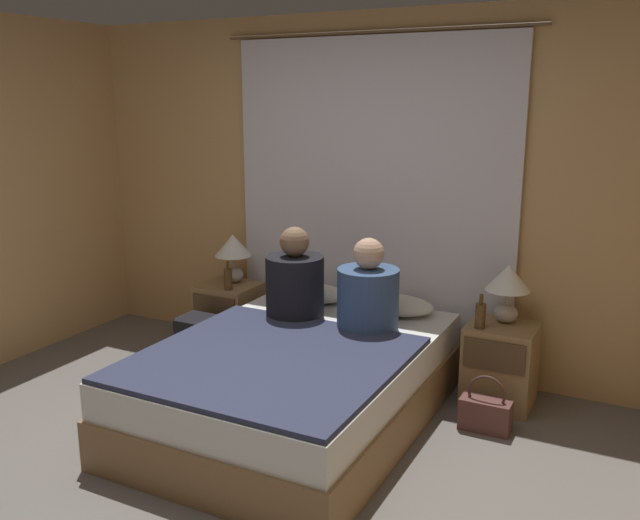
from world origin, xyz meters
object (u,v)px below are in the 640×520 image
object	(u,v)px
person_left_in_bed	(295,282)
lamp_left	(233,250)
nightstand_left	(230,317)
handbag_on_floor	(485,413)
nightstand_right	(500,364)
person_right_in_bed	(368,294)
pillow_left	(313,293)
bed	(297,383)
beer_bottle_on_right_stand	(480,315)
pillow_right	(397,305)
lamp_right	(508,284)
backpack_on_floor	(204,340)
beer_bottle_on_left_stand	(228,279)

from	to	relation	value
person_left_in_bed	lamp_left	bearing A→B (deg)	151.12
nightstand_left	handbag_on_floor	distance (m)	2.13
nightstand_right	person_right_in_bed	world-z (taller)	person_right_in_bed
nightstand_right	person_left_in_bed	world-z (taller)	person_left_in_bed
handbag_on_floor	pillow_left	bearing A→B (deg)	162.89
bed	nightstand_left	bearing A→B (deg)	142.36
person_left_in_bed	handbag_on_floor	world-z (taller)	person_left_in_bed
person_left_in_bed	beer_bottle_on_right_stand	distance (m)	1.21
pillow_right	beer_bottle_on_right_stand	bearing A→B (deg)	-13.21
beer_bottle_on_right_stand	pillow_left	bearing A→B (deg)	173.53
pillow_left	person_left_in_bed	size ratio (longest dim) A/B	0.83
nightstand_left	person_right_in_bed	distance (m)	1.43
nightstand_left	pillow_left	distance (m)	0.77
lamp_right	pillow_left	world-z (taller)	lamp_right
nightstand_right	beer_bottle_on_right_stand	size ratio (longest dim) A/B	2.43
person_right_in_bed	handbag_on_floor	xyz separation A→B (m)	(0.78, -0.04, -0.62)
bed	pillow_left	distance (m)	0.94
nightstand_right	handbag_on_floor	world-z (taller)	nightstand_right
lamp_left	person_left_in_bed	bearing A→B (deg)	-28.88
lamp_left	bed	bearing A→B (deg)	-40.03
backpack_on_floor	pillow_left	bearing A→B (deg)	32.64
bed	person_left_in_bed	xyz separation A→B (m)	(-0.25, 0.44, 0.49)
beer_bottle_on_left_stand	person_left_in_bed	bearing A→B (deg)	-19.22
handbag_on_floor	backpack_on_floor	bearing A→B (deg)	-179.84
pillow_left	person_left_in_bed	distance (m)	0.43
pillow_left	handbag_on_floor	size ratio (longest dim) A/B	1.49
beer_bottle_on_left_stand	handbag_on_floor	distance (m)	2.09
nightstand_right	lamp_left	size ratio (longest dim) A/B	1.40
beer_bottle_on_left_stand	lamp_right	bearing A→B (deg)	5.34
nightstand_left	pillow_right	distance (m)	1.39
beer_bottle_on_left_stand	pillow_right	bearing A→B (deg)	6.28
pillow_right	beer_bottle_on_left_stand	distance (m)	1.29
nightstand_right	beer_bottle_on_right_stand	bearing A→B (deg)	-135.31
bed	lamp_right	xyz separation A→B (m)	(1.04, 0.87, 0.54)
beer_bottle_on_left_stand	handbag_on_floor	size ratio (longest dim) A/B	0.64
beer_bottle_on_left_stand	nightstand_right	bearing A→B (deg)	3.30
person_left_in_bed	beer_bottle_on_left_stand	size ratio (longest dim) A/B	2.80
lamp_left	handbag_on_floor	size ratio (longest dim) A/B	1.10
handbag_on_floor	bed	bearing A→B (deg)	-158.98
beer_bottle_on_left_stand	backpack_on_floor	distance (m)	0.49
lamp_left	beer_bottle_on_right_stand	distance (m)	1.98
bed	person_right_in_bed	world-z (taller)	person_right_in_bed
lamp_right	pillow_right	distance (m)	0.76
pillow_left	pillow_right	world-z (taller)	same
lamp_right	lamp_left	bearing A→B (deg)	180.00
bed	handbag_on_floor	bearing A→B (deg)	21.02
pillow_left	beer_bottle_on_right_stand	xyz separation A→B (m)	(1.24, -0.14, 0.06)
lamp_left	pillow_left	world-z (taller)	lamp_left
backpack_on_floor	nightstand_right	bearing A→B (deg)	11.22
beer_bottle_on_right_stand	backpack_on_floor	world-z (taller)	beer_bottle_on_right_stand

